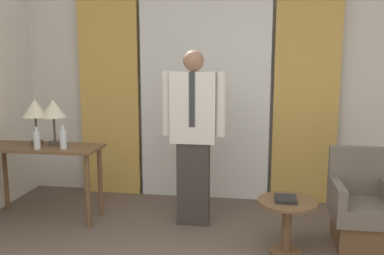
{
  "coord_description": "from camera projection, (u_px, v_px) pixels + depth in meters",
  "views": [
    {
      "loc": [
        0.6,
        -2.17,
        1.75
      ],
      "look_at": [
        -0.0,
        1.9,
        1.04
      ],
      "focal_mm": 40.0,
      "sensor_mm": 36.0,
      "label": 1
    }
  ],
  "objects": [
    {
      "name": "wall_back",
      "position": [
        206.0,
        87.0,
        5.24
      ],
      "size": [
        10.0,
        0.06,
        2.7
      ],
      "color": "silver",
      "rests_on": "ground_plane"
    },
    {
      "name": "curtain_sheer_center",
      "position": [
        204.0,
        93.0,
        5.12
      ],
      "size": [
        1.55,
        0.06,
        2.58
      ],
      "color": "white",
      "rests_on": "ground_plane"
    },
    {
      "name": "curtain_drape_left",
      "position": [
        109.0,
        92.0,
        5.29
      ],
      "size": [
        0.74,
        0.06,
        2.58
      ],
      "color": "gold",
      "rests_on": "ground_plane"
    },
    {
      "name": "curtain_drape_right",
      "position": [
        306.0,
        94.0,
        4.95
      ],
      "size": [
        0.74,
        0.06,
        2.58
      ],
      "color": "gold",
      "rests_on": "ground_plane"
    },
    {
      "name": "desk",
      "position": [
        43.0,
        159.0,
        4.51
      ],
      "size": [
        1.23,
        0.47,
        0.8
      ],
      "color": "brown",
      "rests_on": "ground_plane"
    },
    {
      "name": "table_lamp_left",
      "position": [
        35.0,
        110.0,
        4.53
      ],
      "size": [
        0.26,
        0.26,
        0.48
      ],
      "color": "#4C4238",
      "rests_on": "desk"
    },
    {
      "name": "table_lamp_right",
      "position": [
        53.0,
        110.0,
        4.5
      ],
      "size": [
        0.26,
        0.26,
        0.48
      ],
      "color": "#4C4238",
      "rests_on": "desk"
    },
    {
      "name": "bottle_near_edge",
      "position": [
        63.0,
        139.0,
        4.34
      ],
      "size": [
        0.07,
        0.07,
        0.25
      ],
      "color": "silver",
      "rests_on": "desk"
    },
    {
      "name": "bottle_by_lamp",
      "position": [
        37.0,
        140.0,
        4.33
      ],
      "size": [
        0.07,
        0.07,
        0.23
      ],
      "color": "silver",
      "rests_on": "desk"
    },
    {
      "name": "person",
      "position": [
        193.0,
        131.0,
        4.34
      ],
      "size": [
        0.65,
        0.22,
        1.79
      ],
      "color": "#38332D",
      "rests_on": "ground_plane"
    },
    {
      "name": "armchair",
      "position": [
        361.0,
        210.0,
        3.95
      ],
      "size": [
        0.54,
        0.58,
        0.88
      ],
      "color": "brown",
      "rests_on": "ground_plane"
    },
    {
      "name": "side_table",
      "position": [
        287.0,
        217.0,
        3.76
      ],
      "size": [
        0.52,
        0.52,
        0.49
      ],
      "color": "brown",
      "rests_on": "ground_plane"
    },
    {
      "name": "book",
      "position": [
        286.0,
        199.0,
        3.74
      ],
      "size": [
        0.19,
        0.21,
        0.03
      ],
      "color": "black",
      "rests_on": "side_table"
    }
  ]
}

